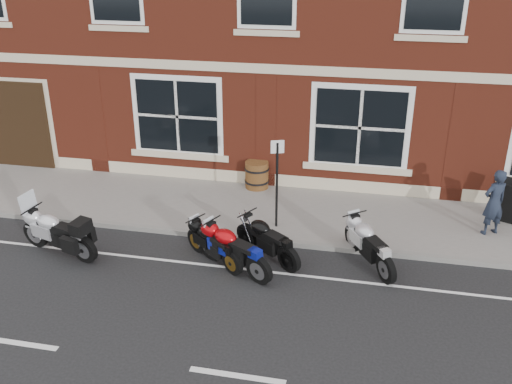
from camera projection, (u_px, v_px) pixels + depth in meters
The scene contains 12 objects.
ground at pixel (271, 277), 11.92m from camera, with size 80.00×80.00×0.00m, color black.
sidewalk at pixel (292, 213), 14.58m from camera, with size 30.00×3.00×0.12m, color slate.
kerb at pixel (282, 242), 13.16m from camera, with size 30.00×0.16×0.12m, color slate.
moto_touring_silver at pixel (57, 230), 12.63m from camera, with size 2.07×0.78×1.39m.
moto_sport_red at pixel (234, 247), 12.00m from camera, with size 1.84×1.16×0.93m.
moto_sport_black at pixel (214, 242), 12.33m from camera, with size 1.54×1.20×0.83m.
moto_sport_silver at pixel (370, 243), 12.20m from camera, with size 1.15×1.80×0.91m.
moto_naked_black at pixel (267, 238), 12.44m from camera, with size 1.64×1.28×0.88m.
pedestrian_left at pixel (494, 202), 13.13m from camera, with size 0.58×0.38×1.60m, color #1A2130.
a_board_sign at pixel (508, 202), 13.80m from camera, with size 0.64×0.43×1.07m, color black, non-canonical shape.
barrel_planter at pixel (257, 175), 15.79m from camera, with size 0.68×0.68×0.75m.
parking_sign at pixel (277, 178), 13.28m from camera, with size 0.30×0.11×2.18m.
Camera 1 is at (1.79, -10.00, 6.49)m, focal length 40.00 mm.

